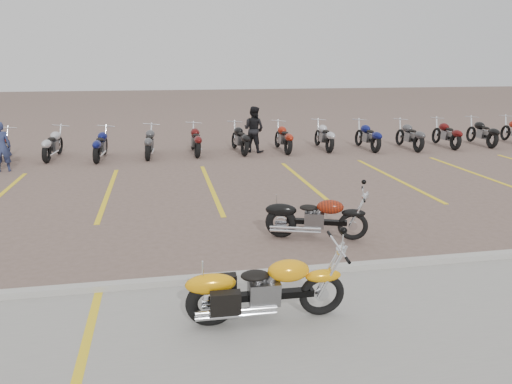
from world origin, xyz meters
The scene contains 9 objects.
ground centered at (0.00, 0.00, 0.00)m, with size 100.00×100.00×0.00m, color #755D54.
concrete_apron centered at (0.00, -4.50, 0.01)m, with size 60.00×5.00×0.01m, color #9E9B93.
curb centered at (0.00, -2.00, 0.06)m, with size 60.00×0.18×0.12m, color #ADAAA3.
parking_stripes centered at (0.00, 4.00, 0.00)m, with size 38.00×5.50×0.01m, color yellow, non-canonical shape.
yellow_cruiser centered at (-0.07, -3.31, 0.43)m, with size 2.13×0.32×0.88m.
flame_cruiser centered at (1.54, -0.42, 0.40)m, with size 1.90×0.77×0.81m.
person_a centered at (-6.12, 7.20, 0.78)m, with size 0.57×0.37×1.56m, color navy.
person_b centered at (2.15, 9.08, 0.85)m, with size 0.83×0.65×1.71m, color black.
bg_bike_row centered at (2.40, 8.88, 0.55)m, with size 22.10×2.00×1.10m.
Camera 1 is at (-1.29, -9.17, 3.37)m, focal length 35.00 mm.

